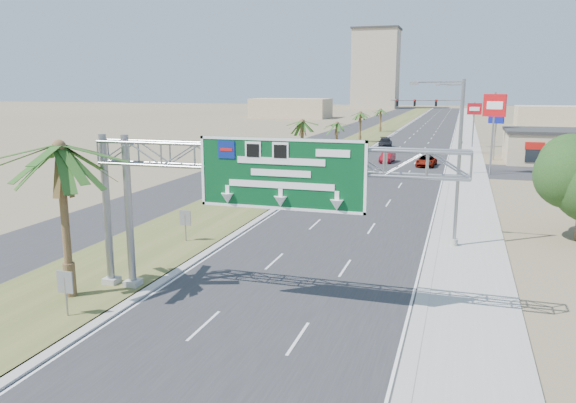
% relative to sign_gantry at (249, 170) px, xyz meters
% --- Properties ---
extents(road, '(12.00, 300.00, 0.02)m').
position_rel_sign_gantry_xyz_m(road, '(1.06, 100.07, -6.05)').
color(road, '#28282B').
rests_on(road, ground).
extents(sidewalk_right, '(4.00, 300.00, 0.10)m').
position_rel_sign_gantry_xyz_m(sidewalk_right, '(9.56, 100.07, -6.01)').
color(sidewalk_right, '#9E9B93').
rests_on(sidewalk_right, ground).
extents(median_grass, '(7.00, 300.00, 0.12)m').
position_rel_sign_gantry_xyz_m(median_grass, '(-8.94, 100.07, -6.00)').
color(median_grass, '#4A5827').
rests_on(median_grass, ground).
extents(opposing_road, '(8.00, 300.00, 0.02)m').
position_rel_sign_gantry_xyz_m(opposing_road, '(-15.94, 100.07, -6.05)').
color(opposing_road, '#28282B').
rests_on(opposing_road, ground).
extents(sign_gantry, '(16.75, 1.24, 7.50)m').
position_rel_sign_gantry_xyz_m(sign_gantry, '(0.00, 0.00, 0.00)').
color(sign_gantry, gray).
rests_on(sign_gantry, ground).
extents(palm_near, '(5.70, 5.70, 8.35)m').
position_rel_sign_gantry_xyz_m(palm_near, '(-8.14, -1.93, 0.87)').
color(palm_near, brown).
rests_on(palm_near, ground).
extents(palm_row_b, '(3.99, 3.99, 5.95)m').
position_rel_sign_gantry_xyz_m(palm_row_b, '(-8.44, 22.07, -1.16)').
color(palm_row_b, brown).
rests_on(palm_row_b, ground).
extents(palm_row_c, '(3.99, 3.99, 6.75)m').
position_rel_sign_gantry_xyz_m(palm_row_c, '(-8.44, 38.07, -0.39)').
color(palm_row_c, brown).
rests_on(palm_row_c, ground).
extents(palm_row_d, '(3.99, 3.99, 5.45)m').
position_rel_sign_gantry_xyz_m(palm_row_d, '(-8.44, 56.07, -1.64)').
color(palm_row_d, brown).
rests_on(palm_row_d, ground).
extents(palm_row_e, '(3.99, 3.99, 6.15)m').
position_rel_sign_gantry_xyz_m(palm_row_e, '(-8.44, 75.07, -0.97)').
color(palm_row_e, brown).
rests_on(palm_row_e, ground).
extents(palm_row_f, '(3.99, 3.99, 5.75)m').
position_rel_sign_gantry_xyz_m(palm_row_f, '(-8.44, 100.07, -1.35)').
color(palm_row_f, brown).
rests_on(palm_row_f, ground).
extents(streetlight_near, '(3.27, 0.44, 10.00)m').
position_rel_sign_gantry_xyz_m(streetlight_near, '(8.36, 12.07, -1.36)').
color(streetlight_near, gray).
rests_on(streetlight_near, ground).
extents(streetlight_mid, '(3.27, 0.44, 10.00)m').
position_rel_sign_gantry_xyz_m(streetlight_mid, '(8.36, 42.07, -1.36)').
color(streetlight_mid, gray).
rests_on(streetlight_mid, ground).
extents(streetlight_far, '(3.27, 0.44, 10.00)m').
position_rel_sign_gantry_xyz_m(streetlight_far, '(8.36, 78.07, -1.36)').
color(streetlight_far, gray).
rests_on(streetlight_far, ground).
extents(signal_mast, '(10.28, 0.71, 8.00)m').
position_rel_sign_gantry_xyz_m(signal_mast, '(6.23, 62.05, -1.21)').
color(signal_mast, gray).
rests_on(signal_mast, ground).
extents(median_signback_a, '(0.75, 0.08, 2.08)m').
position_rel_sign_gantry_xyz_m(median_signback_a, '(-6.74, -3.93, -4.61)').
color(median_signback_a, gray).
rests_on(median_signback_a, ground).
extents(median_signback_b, '(0.75, 0.08, 2.08)m').
position_rel_sign_gantry_xyz_m(median_signback_b, '(-7.44, 8.07, -4.61)').
color(median_signback_b, gray).
rests_on(median_signback_b, ground).
extents(tower_distant, '(20.00, 16.00, 35.00)m').
position_rel_sign_gantry_xyz_m(tower_distant, '(-30.94, 240.07, 11.44)').
color(tower_distant, tan).
rests_on(tower_distant, ground).
extents(building_distant_left, '(24.00, 14.00, 6.00)m').
position_rel_sign_gantry_xyz_m(building_distant_left, '(-43.94, 150.07, -3.06)').
color(building_distant_left, tan).
rests_on(building_distant_left, ground).
extents(building_distant_right, '(20.00, 12.00, 5.00)m').
position_rel_sign_gantry_xyz_m(building_distant_right, '(31.06, 130.07, -3.56)').
color(building_distant_right, tan).
rests_on(building_distant_right, ground).
extents(car_left_lane, '(1.91, 4.05, 1.34)m').
position_rel_sign_gantry_xyz_m(car_left_lane, '(-1.94, 32.83, -5.39)').
color(car_left_lane, black).
rests_on(car_left_lane, ground).
extents(car_mid_lane, '(1.69, 4.17, 1.35)m').
position_rel_sign_gantry_xyz_m(car_mid_lane, '(-0.44, 50.26, -5.38)').
color(car_mid_lane, maroon).
rests_on(car_mid_lane, ground).
extents(car_right_lane, '(2.49, 4.83, 1.30)m').
position_rel_sign_gantry_xyz_m(car_right_lane, '(4.62, 47.94, -5.41)').
color(car_right_lane, gray).
rests_on(car_right_lane, ground).
extents(car_far, '(2.79, 5.61, 1.57)m').
position_rel_sign_gantry_xyz_m(car_far, '(-3.08, 67.81, -5.27)').
color(car_far, black).
rests_on(car_far, ground).
extents(pole_sign_red_near, '(2.38, 1.00, 9.01)m').
position_rel_sign_gantry_xyz_m(pole_sign_red_near, '(11.80, 43.01, 1.03)').
color(pole_sign_red_near, gray).
rests_on(pole_sign_red_near, ground).
extents(pole_sign_blue, '(1.97, 1.01, 8.05)m').
position_rel_sign_gantry_xyz_m(pole_sign_blue, '(12.77, 56.83, -0.05)').
color(pole_sign_blue, gray).
rests_on(pole_sign_blue, ground).
extents(pole_sign_red_far, '(2.22, 0.48, 7.25)m').
position_rel_sign_gantry_xyz_m(pole_sign_red_far, '(10.23, 72.65, -0.39)').
color(pole_sign_red_far, gray).
rests_on(pole_sign_red_far, ground).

